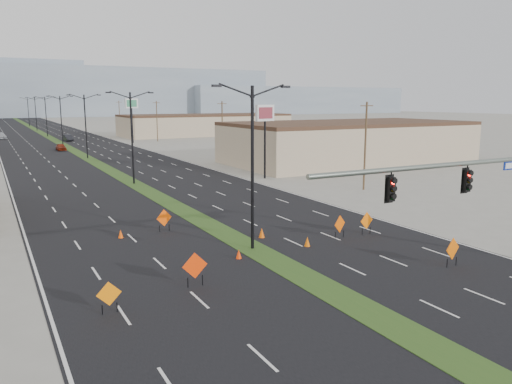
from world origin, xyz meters
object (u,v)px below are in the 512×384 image
construction_sign_5 (453,250)px  streetlight_2 (86,124)px  signal_mast (490,186)px  streetlight_3 (61,119)px  streetlight_4 (46,115)px  construction_sign_1 (195,267)px  construction_sign_2 (164,219)px  cone_3 (121,234)px  construction_sign_4 (367,221)px  cone_0 (239,254)px  streetlight_1 (132,135)px  car_left (61,147)px  streetlight_6 (28,111)px  pole_sign_east_near (265,119)px  car_mid (68,138)px  streetlight_5 (36,113)px  construction_sign_0 (109,295)px  pole_sign_east_far (132,107)px  car_far (0,136)px  cone_1 (262,233)px  construction_sign_3 (340,225)px  cone_2 (307,242)px  streetlight_0 (252,163)px

construction_sign_5 → streetlight_2: bearing=87.2°
signal_mast → streetlight_3: bearing=95.2°
streetlight_4 → construction_sign_1: (-5.52, -116.30, -4.38)m
signal_mast → construction_sign_2: (-12.07, 16.65, -3.85)m
cone_3 → streetlight_4: bearing=86.4°
streetlight_3 → streetlight_4: same height
construction_sign_4 → cone_0: construction_sign_4 is taller
streetlight_1 → car_left: (-2.00, 43.35, -4.77)m
streetlight_4 → streetlight_6: 56.00m
cone_3 → construction_sign_5: bearing=-44.7°
streetlight_3 → construction_sign_4: streetlight_3 is taller
pole_sign_east_near → car_mid: bearing=83.4°
construction_sign_1 → streetlight_1: bearing=81.1°
streetlight_3 → construction_sign_2: size_ratio=6.25×
construction_sign_5 → streetlight_5: bearing=83.1°
streetlight_2 → construction_sign_0: size_ratio=6.91×
streetlight_2 → streetlight_5: same height
streetlight_4 → construction_sign_5: (8.18, -120.27, -4.44)m
car_mid → construction_sign_1: construction_sign_1 is taller
signal_mast → streetlight_5: 150.25m
streetlight_1 → streetlight_5: 112.00m
construction_sign_5 → pole_sign_east_far: pole_sign_east_far is taller
construction_sign_4 → car_mid: bearing=84.4°
cone_3 → pole_sign_east_far: bearing=74.6°
signal_mast → construction_sign_4: signal_mast is taller
car_left → pole_sign_east_near: size_ratio=0.44×
construction_sign_1 → pole_sign_east_far: size_ratio=0.19×
streetlight_2 → pole_sign_east_far: streetlight_2 is taller
construction_sign_5 → cone_3: size_ratio=2.81×
streetlight_1 → car_left: streetlight_1 is taller
cone_0 → streetlight_2: bearing=88.4°
streetlight_1 → streetlight_5: (0.00, 112.00, 0.00)m
pole_sign_east_near → construction_sign_5: bearing=-118.0°
construction_sign_0 → construction_sign_1: bearing=14.1°
car_far → cone_1: bearing=-90.7°
car_left → car_far: (-8.96, 36.47, 0.12)m
cone_0 → pole_sign_east_near: pole_sign_east_near is taller
construction_sign_3 → cone_1: construction_sign_3 is taller
streetlight_2 → streetlight_3: same height
construction_sign_4 → cone_3: size_ratio=2.71×
construction_sign_1 → construction_sign_0: bearing=-164.2°
car_far → construction_sign_1: (5.44, -112.12, 0.28)m
streetlight_6 → construction_sign_5: 176.52m
construction_sign_0 → cone_1: size_ratio=2.14×
streetlight_1 → cone_2: streetlight_1 is taller
construction_sign_5 → pole_sign_east_near: size_ratio=0.19×
construction_sign_1 → cone_0: size_ratio=3.10×
streetlight_3 → construction_sign_0: streetlight_3 is taller
construction_sign_3 → construction_sign_5: construction_sign_5 is taller
streetlight_6 → streetlight_0: bearing=-90.0°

